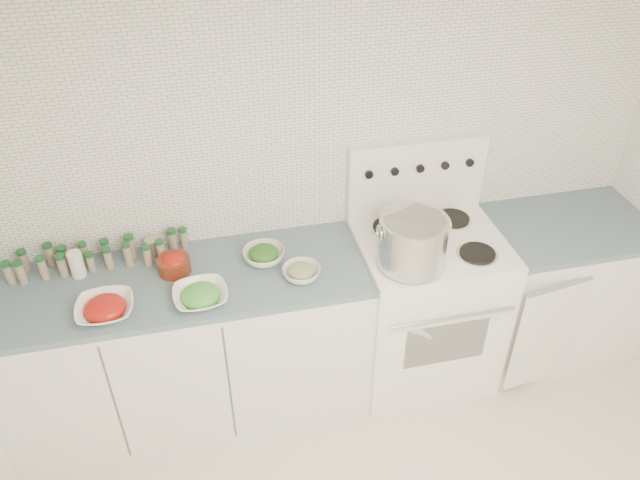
{
  "coord_description": "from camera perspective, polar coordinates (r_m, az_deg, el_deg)",
  "views": [
    {
      "loc": [
        -0.67,
        -1.23,
        2.86
      ],
      "look_at": [
        -0.13,
        1.14,
        1.06
      ],
      "focal_mm": 35.0,
      "sensor_mm": 36.0,
      "label": 1
    }
  ],
  "objects": [
    {
      "name": "stock_pot",
      "position": [
        3.03,
        8.47,
        0.02
      ],
      "size": [
        0.35,
        0.33,
        0.25
      ],
      "rotation": [
        0.0,
        0.0,
        0.22
      ],
      "color": "silver",
      "rests_on": "stove"
    },
    {
      "name": "bowl_zucchini",
      "position": [
        3.04,
        -1.72,
        -2.95
      ],
      "size": [
        0.21,
        0.21,
        0.07
      ],
      "color": "white",
      "rests_on": "counter_left"
    },
    {
      "name": "stove",
      "position": [
        3.57,
        9.41,
        -5.6
      ],
      "size": [
        0.76,
        0.7,
        1.36
      ],
      "color": "white",
      "rests_on": "ground"
    },
    {
      "name": "bowl_snowpea",
      "position": [
        2.96,
        -10.88,
        -5.01
      ],
      "size": [
        0.27,
        0.27,
        0.08
      ],
      "color": "white",
      "rests_on": "counter_left"
    },
    {
      "name": "salt_canister",
      "position": [
        3.25,
        -21.36,
        -2.08
      ],
      "size": [
        0.09,
        0.09,
        0.14
      ],
      "primitive_type": "cylinder",
      "rotation": [
        0.0,
        0.0,
        -0.39
      ],
      "color": "white",
      "rests_on": "counter_left"
    },
    {
      "name": "spice_cluster",
      "position": [
        3.29,
        -20.07,
        -1.37
      ],
      "size": [
        0.88,
        0.16,
        0.14
      ],
      "color": "gray",
      "rests_on": "counter_left"
    },
    {
      "name": "bowl_pepper",
      "position": [
        3.15,
        -13.21,
        -2.14
      ],
      "size": [
        0.16,
        0.16,
        0.1
      ],
      "color": "#602010",
      "rests_on": "counter_left"
    },
    {
      "name": "room_walls",
      "position": [
        1.92,
        11.49,
        -7.37
      ],
      "size": [
        3.54,
        3.04,
        2.52
      ],
      "color": "white",
      "rests_on": "ground"
    },
    {
      "name": "bowl_tomato",
      "position": [
        3.0,
        -19.07,
        -5.93
      ],
      "size": [
        0.27,
        0.27,
        0.09
      ],
      "color": "white",
      "rests_on": "counter_left"
    },
    {
      "name": "counter_right",
      "position": [
        3.95,
        20.58,
        -4.02
      ],
      "size": [
        0.89,
        0.69,
        0.9
      ],
      "color": "white",
      "rests_on": "ground"
    },
    {
      "name": "counter_left",
      "position": [
        3.42,
        -11.81,
        -9.36
      ],
      "size": [
        1.85,
        0.62,
        0.9
      ],
      "color": "white",
      "rests_on": "ground"
    },
    {
      "name": "bowl_broccoli",
      "position": [
        3.15,
        -5.17,
        -1.34
      ],
      "size": [
        0.27,
        0.27,
        0.08
      ],
      "color": "white",
      "rests_on": "counter_left"
    },
    {
      "name": "tin_can",
      "position": [
        3.28,
        -15.02,
        -0.64
      ],
      "size": [
        0.1,
        0.1,
        0.1
      ],
      "primitive_type": "cylinder",
      "rotation": [
        0.0,
        0.0,
        -0.31
      ],
      "color": "#A59B8B",
      "rests_on": "counter_left"
    }
  ]
}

